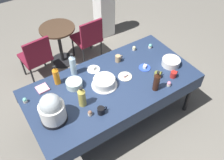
% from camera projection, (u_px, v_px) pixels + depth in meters
% --- Properties ---
extents(ground, '(9.00, 9.00, 0.00)m').
position_uv_depth(ground, '(112.00, 118.00, 3.58)').
color(ground, slate).
extents(potluck_table, '(2.20, 1.10, 0.75)m').
position_uv_depth(potluck_table, '(112.00, 86.00, 3.09)').
color(potluck_table, navy).
rests_on(potluck_table, ground).
extents(frosted_layer_cake, '(0.32, 0.32, 0.11)m').
position_uv_depth(frosted_layer_cake, '(104.00, 82.00, 2.98)').
color(frosted_layer_cake, silver).
rests_on(frosted_layer_cake, potluck_table).
extents(slow_cooker, '(0.29, 0.29, 0.38)m').
position_uv_depth(slow_cooker, '(52.00, 109.00, 2.52)').
color(slow_cooker, black).
rests_on(slow_cooker, potluck_table).
extents(glass_salad_bowl, '(0.21, 0.21, 0.09)m').
position_uv_depth(glass_salad_bowl, '(74.00, 84.00, 2.97)').
color(glass_salad_bowl, '#B2C6BC').
rests_on(glass_salad_bowl, potluck_table).
extents(ceramic_snack_bowl, '(0.24, 0.24, 0.09)m').
position_uv_depth(ceramic_snack_bowl, '(171.00, 62.00, 3.26)').
color(ceramic_snack_bowl, silver).
rests_on(ceramic_snack_bowl, potluck_table).
extents(dessert_plate_charcoal, '(0.15, 0.15, 0.06)m').
position_uv_depth(dessert_plate_charcoal, '(52.00, 98.00, 2.85)').
color(dessert_plate_charcoal, '#2D2D33').
rests_on(dessert_plate_charcoal, potluck_table).
extents(dessert_plate_white, '(0.18, 0.18, 0.05)m').
position_uv_depth(dessert_plate_white, '(93.00, 69.00, 3.21)').
color(dessert_plate_white, white).
rests_on(dessert_plate_white, potluck_table).
extents(dessert_plate_cream, '(0.18, 0.18, 0.04)m').
position_uv_depth(dessert_plate_cream, '(125.00, 76.00, 3.11)').
color(dessert_plate_cream, beige).
rests_on(dessert_plate_cream, potluck_table).
extents(dessert_plate_cobalt, '(0.16, 0.16, 0.05)m').
position_uv_depth(dessert_plate_cobalt, '(145.00, 67.00, 3.24)').
color(dessert_plate_cobalt, '#2D4CB2').
rests_on(dessert_plate_cobalt, potluck_table).
extents(cupcake_vanilla, '(0.05, 0.05, 0.07)m').
position_uv_depth(cupcake_vanilla, '(25.00, 100.00, 2.80)').
color(cupcake_vanilla, beige).
rests_on(cupcake_vanilla, potluck_table).
extents(cupcake_lemon, '(0.05, 0.05, 0.07)m').
position_uv_depth(cupcake_lemon, '(169.00, 84.00, 2.99)').
color(cupcake_lemon, beige).
rests_on(cupcake_lemon, potluck_table).
extents(cupcake_rose, '(0.05, 0.05, 0.07)m').
position_uv_depth(cupcake_rose, '(134.00, 48.00, 3.50)').
color(cupcake_rose, beige).
rests_on(cupcake_rose, potluck_table).
extents(cupcake_cocoa, '(0.05, 0.05, 0.07)m').
position_uv_depth(cupcake_cocoa, '(150.00, 46.00, 3.53)').
color(cupcake_cocoa, beige).
rests_on(cupcake_cocoa, potluck_table).
extents(cupcake_mint, '(0.05, 0.05, 0.07)m').
position_uv_depth(cupcake_mint, '(90.00, 113.00, 2.67)').
color(cupcake_mint, beige).
rests_on(cupcake_mint, potluck_table).
extents(soda_bottle_orange_juice, '(0.08, 0.08, 0.28)m').
position_uv_depth(soda_bottle_orange_juice, '(56.00, 75.00, 2.95)').
color(soda_bottle_orange_juice, orange).
rests_on(soda_bottle_orange_juice, potluck_table).
extents(soda_bottle_cola, '(0.08, 0.08, 0.29)m').
position_uv_depth(soda_bottle_cola, '(157.00, 81.00, 2.87)').
color(soda_bottle_cola, '#33190F').
rests_on(soda_bottle_cola, potluck_table).
extents(soda_bottle_water, '(0.08, 0.08, 0.33)m').
position_uv_depth(soda_bottle_water, '(73.00, 65.00, 3.06)').
color(soda_bottle_water, silver).
rests_on(soda_bottle_water, potluck_table).
extents(soda_bottle_ginger_ale, '(0.09, 0.09, 0.28)m').
position_uv_depth(soda_bottle_ginger_ale, '(82.00, 97.00, 2.71)').
color(soda_bottle_ginger_ale, gold).
rests_on(soda_bottle_ginger_ale, potluck_table).
extents(coffee_mug_red, '(0.12, 0.08, 0.08)m').
position_uv_depth(coffee_mug_red, '(174.00, 74.00, 3.09)').
color(coffee_mug_red, '#B2231E').
rests_on(coffee_mug_red, potluck_table).
extents(coffee_mug_black, '(0.12, 0.08, 0.09)m').
position_uv_depth(coffee_mug_black, '(101.00, 110.00, 2.68)').
color(coffee_mug_black, black).
rests_on(coffee_mug_black, potluck_table).
extents(coffee_mug_olive, '(0.13, 0.09, 0.08)m').
position_uv_depth(coffee_mug_olive, '(158.00, 75.00, 3.08)').
color(coffee_mug_olive, olive).
rests_on(coffee_mug_olive, potluck_table).
extents(coffee_mug_tan, '(0.12, 0.07, 0.10)m').
position_uv_depth(coffee_mug_tan, '(118.00, 58.00, 3.31)').
color(coffee_mug_tan, tan).
rests_on(coffee_mug_tan, potluck_table).
extents(paper_napkin_stack, '(0.15, 0.15, 0.02)m').
position_uv_depth(paper_napkin_stack, '(42.00, 89.00, 2.96)').
color(paper_napkin_stack, pink).
rests_on(paper_napkin_stack, potluck_table).
extents(maroon_chair_left, '(0.48, 0.48, 0.85)m').
position_uv_depth(maroon_chair_left, '(36.00, 56.00, 3.83)').
color(maroon_chair_left, maroon).
rests_on(maroon_chair_left, ground).
extents(maroon_chair_right, '(0.46, 0.46, 0.85)m').
position_uv_depth(maroon_chair_right, '(88.00, 37.00, 4.20)').
color(maroon_chair_right, maroon).
rests_on(maroon_chair_right, ground).
extents(round_cafe_table, '(0.60, 0.60, 0.72)m').
position_uv_depth(round_cafe_table, '(59.00, 39.00, 4.15)').
color(round_cafe_table, '#473323').
rests_on(round_cafe_table, ground).
extents(water_cooler, '(0.32, 0.32, 1.24)m').
position_uv_depth(water_cooler, '(104.00, 8.00, 4.73)').
color(water_cooler, silver).
rests_on(water_cooler, ground).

